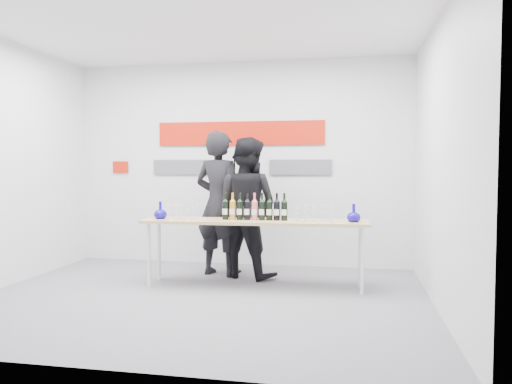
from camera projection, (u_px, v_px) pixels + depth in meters
ground at (201, 298)px, 5.53m from camera, size 5.00×5.00×0.00m
back_wall at (240, 164)px, 7.41m from camera, size 5.00×0.04×3.00m
signage at (236, 143)px, 7.37m from camera, size 3.38×0.02×0.79m
tasting_table at (254, 225)px, 6.01m from camera, size 2.74×0.66×0.82m
wine_bottles at (255, 206)px, 6.02m from camera, size 0.80×0.11×0.33m
decanter_left at (160, 210)px, 6.16m from camera, size 0.16×0.16×0.21m
decanter_right at (354, 213)px, 5.82m from camera, size 0.16×0.16×0.21m
glasses_left at (182, 212)px, 6.14m from camera, size 0.37×0.24×0.18m
glasses_right at (314, 213)px, 5.90m from camera, size 0.47×0.24×0.18m
presenter_left at (219, 203)px, 6.67m from camera, size 0.81×0.64×1.93m
presenter_right at (246, 207)px, 6.58m from camera, size 1.08×0.97×1.84m
mic_stand at (235, 237)px, 6.89m from camera, size 0.19×0.19×1.61m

